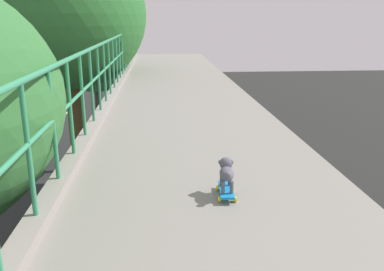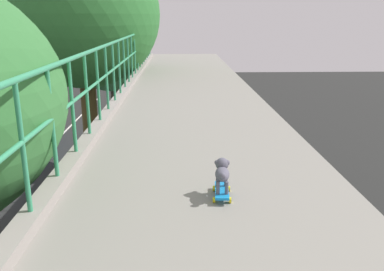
# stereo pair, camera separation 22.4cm
# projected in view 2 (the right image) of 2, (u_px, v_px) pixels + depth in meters

# --- Properties ---
(city_bus) EXTENTS (2.74, 10.95, 3.51)m
(city_bus) POSITION_uv_depth(u_px,v_px,m) (4.00, 125.00, 23.34)
(city_bus) COLOR #0F4F93
(city_bus) RESTS_ON ground
(roadside_tree_far) EXTENTS (4.99, 4.99, 10.42)m
(roadside_tree_far) POSITION_uv_depth(u_px,v_px,m) (83.00, 16.00, 12.99)
(roadside_tree_far) COLOR #4B3F20
(roadside_tree_far) RESTS_ON ground
(roadside_tree_farthest) EXTENTS (3.99, 3.99, 7.12)m
(roadside_tree_farthest) POSITION_uv_depth(u_px,v_px,m) (112.00, 64.00, 20.88)
(roadside_tree_farthest) COLOR #473A31
(roadside_tree_farthest) RESTS_ON ground
(toy_skateboard) EXTENTS (0.20, 0.42, 0.08)m
(toy_skateboard) POSITION_uv_depth(u_px,v_px,m) (222.00, 191.00, 4.01)
(toy_skateboard) COLOR #1683CC
(toy_skateboard) RESTS_ON overpass_deck
(small_dog) EXTENTS (0.17, 0.37, 0.29)m
(small_dog) POSITION_uv_depth(u_px,v_px,m) (222.00, 172.00, 3.97)
(small_dog) COLOR #575565
(small_dog) RESTS_ON toy_skateboard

